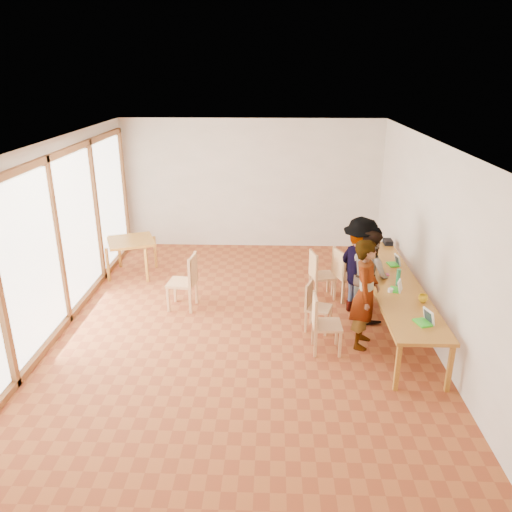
# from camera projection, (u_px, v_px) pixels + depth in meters

# --- Properties ---
(ground) EXTENTS (8.00, 8.00, 0.00)m
(ground) POSITION_uv_depth(u_px,v_px,m) (242.00, 324.00, 8.39)
(ground) COLOR #9F5026
(ground) RESTS_ON ground
(wall_back) EXTENTS (6.00, 0.10, 3.00)m
(wall_back) POSITION_uv_depth(u_px,v_px,m) (252.00, 184.00, 11.61)
(wall_back) COLOR silver
(wall_back) RESTS_ON ground
(wall_front) EXTENTS (6.00, 0.10, 3.00)m
(wall_front) POSITION_uv_depth(u_px,v_px,m) (211.00, 395.00, 4.12)
(wall_front) COLOR silver
(wall_front) RESTS_ON ground
(wall_right) EXTENTS (0.10, 8.00, 3.00)m
(wall_right) POSITION_uv_depth(u_px,v_px,m) (433.00, 242.00, 7.77)
(wall_right) COLOR silver
(wall_right) RESTS_ON ground
(window_wall) EXTENTS (0.10, 8.00, 3.00)m
(window_wall) POSITION_uv_depth(u_px,v_px,m) (56.00, 238.00, 7.96)
(window_wall) COLOR white
(window_wall) RESTS_ON ground
(ceiling) EXTENTS (6.00, 8.00, 0.04)m
(ceiling) POSITION_uv_depth(u_px,v_px,m) (240.00, 142.00, 7.33)
(ceiling) COLOR white
(ceiling) RESTS_ON wall_back
(communal_table) EXTENTS (0.80, 4.00, 0.75)m
(communal_table) POSITION_uv_depth(u_px,v_px,m) (393.00, 284.00, 8.23)
(communal_table) COLOR #B67B28
(communal_table) RESTS_ON ground
(side_table) EXTENTS (0.90, 0.90, 0.75)m
(side_table) POSITION_uv_depth(u_px,v_px,m) (131.00, 244.00, 10.21)
(side_table) COLOR #B67B28
(side_table) RESTS_ON ground
(chair_near) EXTENTS (0.43, 0.43, 0.49)m
(chair_near) POSITION_uv_depth(u_px,v_px,m) (321.00, 318.00, 7.41)
(chair_near) COLOR tan
(chair_near) RESTS_ON ground
(chair_mid) EXTENTS (0.49, 0.49, 0.44)m
(chair_mid) POSITION_uv_depth(u_px,v_px,m) (314.00, 301.00, 8.08)
(chair_mid) COLOR tan
(chair_mid) RESTS_ON ground
(chair_far) EXTENTS (0.51, 0.51, 0.48)m
(chair_far) POSITION_uv_depth(u_px,v_px,m) (318.00, 270.00, 9.17)
(chair_far) COLOR tan
(chair_far) RESTS_ON ground
(chair_empty) EXTENTS (0.59, 0.59, 0.52)m
(chair_empty) POSITION_uv_depth(u_px,v_px,m) (343.00, 269.00, 9.11)
(chair_empty) COLOR tan
(chair_empty) RESTS_ON ground
(chair_spare) EXTENTS (0.52, 0.52, 0.54)m
(chair_spare) POSITION_uv_depth(u_px,v_px,m) (187.00, 276.00, 8.75)
(chair_spare) COLOR tan
(chair_spare) RESTS_ON ground
(person_near) EXTENTS (0.57, 0.72, 1.72)m
(person_near) POSITION_uv_depth(u_px,v_px,m) (365.00, 294.00, 7.48)
(person_near) COLOR gray
(person_near) RESTS_ON ground
(person_mid) EXTENTS (0.84, 0.94, 1.58)m
(person_mid) POSITION_uv_depth(u_px,v_px,m) (369.00, 275.00, 8.37)
(person_mid) COLOR gray
(person_mid) RESTS_ON ground
(person_far) EXTENTS (1.01, 1.28, 1.73)m
(person_far) POSITION_uv_depth(u_px,v_px,m) (360.00, 267.00, 8.49)
(person_far) COLOR gray
(person_far) RESTS_ON ground
(laptop_near) EXTENTS (0.27, 0.29, 0.20)m
(laptop_near) POSITION_uv_depth(u_px,v_px,m) (426.00, 319.00, 6.84)
(laptop_near) COLOR green
(laptop_near) RESTS_ON communal_table
(laptop_mid) EXTENTS (0.25, 0.26, 0.18)m
(laptop_mid) POSITION_uv_depth(u_px,v_px,m) (397.00, 288.00, 7.84)
(laptop_mid) COLOR green
(laptop_mid) RESTS_ON communal_table
(laptop_far) EXTENTS (0.23, 0.25, 0.19)m
(laptop_far) POSITION_uv_depth(u_px,v_px,m) (395.00, 262.00, 8.86)
(laptop_far) COLOR green
(laptop_far) RESTS_ON communal_table
(yellow_mug) EXTENTS (0.17, 0.17, 0.11)m
(yellow_mug) POSITION_uv_depth(u_px,v_px,m) (423.00, 298.00, 7.46)
(yellow_mug) COLOR yellow
(yellow_mug) RESTS_ON communal_table
(green_bottle) EXTENTS (0.07, 0.07, 0.28)m
(green_bottle) POSITION_uv_depth(u_px,v_px,m) (398.00, 277.00, 8.01)
(green_bottle) COLOR #268247
(green_bottle) RESTS_ON communal_table
(clear_glass) EXTENTS (0.07, 0.07, 0.09)m
(clear_glass) POSITION_uv_depth(u_px,v_px,m) (378.00, 265.00, 8.76)
(clear_glass) COLOR silver
(clear_glass) RESTS_ON communal_table
(condiment_cup) EXTENTS (0.08, 0.08, 0.06)m
(condiment_cup) POSITION_uv_depth(u_px,v_px,m) (390.00, 290.00, 7.80)
(condiment_cup) COLOR white
(condiment_cup) RESTS_ON communal_table
(pink_phone) EXTENTS (0.05, 0.10, 0.01)m
(pink_phone) POSITION_uv_depth(u_px,v_px,m) (388.00, 275.00, 8.45)
(pink_phone) COLOR #BC2C5C
(pink_phone) RESTS_ON communal_table
(black_pouch) EXTENTS (0.16, 0.26, 0.09)m
(black_pouch) POSITION_uv_depth(u_px,v_px,m) (388.00, 242.00, 9.92)
(black_pouch) COLOR black
(black_pouch) RESTS_ON communal_table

